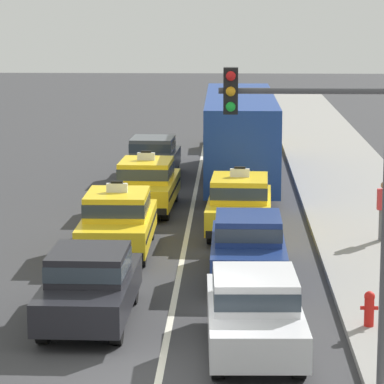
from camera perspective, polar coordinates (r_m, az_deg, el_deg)
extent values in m
plane|color=#353538|center=(18.91, -1.83, -10.23)|extent=(160.00, 160.00, 0.00)
cube|color=silver|center=(38.25, 0.26, 0.37)|extent=(0.14, 80.00, 0.01)
cube|color=gray|center=(33.59, 9.56, -1.06)|extent=(4.00, 90.00, 0.15)
cylinder|color=black|center=(23.62, -6.79, -5.25)|extent=(0.25, 0.64, 0.64)
cylinder|color=black|center=(23.42, -3.29, -5.32)|extent=(0.25, 0.64, 0.64)
cylinder|color=black|center=(20.95, -8.10, -7.32)|extent=(0.25, 0.64, 0.64)
cylinder|color=black|center=(20.72, -4.15, -7.44)|extent=(0.25, 0.64, 0.64)
cube|color=black|center=(22.07, -5.57, -5.45)|extent=(1.82, 4.32, 0.66)
cube|color=black|center=(21.81, -5.64, -3.93)|extent=(1.59, 1.92, 0.60)
cube|color=#2D3842|center=(21.81, -5.64, -3.93)|extent=(1.61, 1.94, 0.33)
cylinder|color=black|center=(29.73, -5.16, -1.96)|extent=(0.24, 0.64, 0.64)
cylinder|color=black|center=(29.59, -2.32, -1.99)|extent=(0.24, 0.64, 0.64)
cylinder|color=black|center=(26.77, -5.95, -3.36)|extent=(0.24, 0.64, 0.64)
cylinder|color=black|center=(26.61, -2.79, -3.40)|extent=(0.24, 0.64, 0.64)
cube|color=yellow|center=(28.09, -4.05, -1.94)|extent=(1.83, 4.51, 0.70)
cube|color=black|center=(28.07, -4.05, -1.84)|extent=(1.85, 4.15, 0.10)
cube|color=yellow|center=(27.80, -4.10, -0.66)|extent=(1.61, 2.11, 0.64)
cube|color=#2D3842|center=(27.80, -4.10, -0.66)|extent=(1.63, 2.13, 0.35)
cube|color=white|center=(27.72, -4.11, 0.23)|extent=(0.56, 0.12, 0.24)
cube|color=black|center=(27.70, -4.12, 0.54)|extent=(0.32, 0.11, 0.06)
cube|color=black|center=(30.29, -3.62, -1.52)|extent=(1.71, 0.15, 0.20)
cube|color=black|center=(26.00, -4.54, -3.52)|extent=(1.71, 0.15, 0.20)
cylinder|color=black|center=(35.25, -3.38, 0.01)|extent=(0.26, 0.65, 0.64)
cylinder|color=black|center=(35.09, -0.99, -0.02)|extent=(0.26, 0.65, 0.64)
cylinder|color=black|center=(32.27, -4.08, -0.96)|extent=(0.26, 0.65, 0.64)
cylinder|color=black|center=(32.10, -1.47, -1.00)|extent=(0.26, 0.65, 0.64)
cube|color=yellow|center=(33.60, -2.48, 0.12)|extent=(1.95, 4.56, 0.70)
cube|color=black|center=(33.59, -2.48, 0.20)|extent=(1.95, 4.20, 0.10)
cube|color=yellow|center=(33.34, -2.51, 1.20)|extent=(1.67, 2.15, 0.64)
cube|color=#2D3842|center=(33.34, -2.51, 1.20)|extent=(1.69, 2.17, 0.35)
cube|color=white|center=(33.27, -2.52, 1.95)|extent=(0.56, 0.14, 0.24)
cube|color=black|center=(33.25, -2.52, 2.21)|extent=(0.32, 0.12, 0.06)
cube|color=black|center=(35.81, -2.07, 0.35)|extent=(1.71, 0.20, 0.20)
cube|color=black|center=(31.49, -2.93, -1.05)|extent=(1.71, 0.20, 0.20)
cylinder|color=black|center=(41.22, -2.91, 1.53)|extent=(0.26, 0.65, 0.64)
cylinder|color=black|center=(41.07, -0.92, 1.51)|extent=(0.26, 0.65, 0.64)
cylinder|color=black|center=(38.45, -3.43, 0.88)|extent=(0.26, 0.65, 0.64)
cylinder|color=black|center=(38.28, -1.29, 0.86)|extent=(0.26, 0.65, 0.64)
cube|color=#4C5156|center=(39.70, -2.14, 1.68)|extent=(1.91, 4.36, 0.66)
cube|color=#4C5156|center=(39.51, -2.16, 2.56)|extent=(1.62, 1.95, 0.60)
cube|color=#2D3842|center=(39.51, -2.16, 2.56)|extent=(1.65, 1.97, 0.33)
cylinder|color=black|center=(21.60, 1.26, -6.67)|extent=(0.26, 0.65, 0.64)
cylinder|color=black|center=(21.68, 5.11, -6.65)|extent=(0.26, 0.65, 0.64)
cylinder|color=black|center=(18.91, 1.42, -9.19)|extent=(0.26, 0.65, 0.64)
cylinder|color=black|center=(18.99, 5.84, -9.15)|extent=(0.26, 0.65, 0.64)
cube|color=silver|center=(20.18, 3.41, -6.95)|extent=(1.91, 4.36, 0.66)
cube|color=silver|center=(19.90, 3.44, -5.30)|extent=(1.63, 1.95, 0.60)
cube|color=#2D3842|center=(19.90, 3.44, -5.30)|extent=(1.65, 1.97, 0.33)
cylinder|color=black|center=(26.89, 1.47, -3.24)|extent=(0.24, 0.64, 0.64)
cylinder|color=black|center=(26.91, 4.55, -3.26)|extent=(0.24, 0.64, 0.64)
cylinder|color=black|center=(24.14, 1.39, -4.83)|extent=(0.24, 0.64, 0.64)
cylinder|color=black|center=(24.17, 4.83, -4.85)|extent=(0.24, 0.64, 0.64)
cube|color=navy|center=(25.43, 3.06, -3.29)|extent=(1.76, 4.30, 0.66)
cube|color=navy|center=(25.19, 3.08, -1.95)|extent=(1.56, 1.90, 0.60)
cube|color=#2D3842|center=(25.19, 3.08, -1.95)|extent=(1.58, 1.92, 0.33)
cylinder|color=black|center=(32.03, 1.36, -1.02)|extent=(0.26, 0.65, 0.64)
cylinder|color=black|center=(31.99, 4.00, -1.06)|extent=(0.26, 0.65, 0.64)
cylinder|color=black|center=(29.04, 1.06, -2.22)|extent=(0.26, 0.65, 0.64)
cylinder|color=black|center=(29.00, 3.98, -2.26)|extent=(0.26, 0.65, 0.64)
cube|color=yellow|center=(30.44, 2.61, -0.97)|extent=(1.95, 4.56, 0.70)
cube|color=black|center=(30.43, 2.61, -0.87)|extent=(1.96, 4.20, 0.10)
cube|color=yellow|center=(30.16, 2.61, 0.23)|extent=(1.67, 2.15, 0.64)
cube|color=#2D3842|center=(30.16, 2.61, 0.23)|extent=(1.69, 2.17, 0.35)
cube|color=white|center=(30.09, 2.62, 1.05)|extent=(0.56, 0.14, 0.24)
cube|color=black|center=(30.06, 2.62, 1.33)|extent=(0.32, 0.12, 0.06)
cube|color=black|center=(32.65, 2.71, -0.64)|extent=(1.71, 0.20, 0.20)
cube|color=black|center=(28.33, 2.48, -2.34)|extent=(1.71, 0.20, 0.20)
cylinder|color=black|center=(42.44, 1.20, 1.80)|extent=(0.24, 0.64, 0.64)
cylinder|color=black|center=(42.47, 3.90, 1.78)|extent=(0.24, 0.64, 0.64)
cylinder|color=black|center=(35.81, 1.09, 0.19)|extent=(0.24, 0.64, 0.64)
cylinder|color=black|center=(35.84, 4.28, 0.18)|extent=(0.24, 0.64, 0.64)
cube|color=navy|center=(38.91, 2.63, 3.16)|extent=(2.58, 11.22, 2.90)
cube|color=#2D3842|center=(38.88, 2.63, 3.53)|extent=(2.60, 10.77, 0.84)
cube|color=black|center=(44.31, 2.54, 5.60)|extent=(2.13, 0.10, 0.36)
cylinder|color=black|center=(50.17, 1.70, 3.13)|extent=(0.25, 0.65, 0.64)
cylinder|color=black|center=(50.21, 3.38, 3.12)|extent=(0.25, 0.65, 0.64)
cylinder|color=black|center=(47.13, 1.74, 2.66)|extent=(0.25, 0.65, 0.64)
cylinder|color=black|center=(47.18, 3.54, 2.65)|extent=(0.25, 0.65, 0.64)
cube|color=yellow|center=(48.62, 2.59, 3.30)|extent=(1.90, 4.54, 0.70)
cube|color=black|center=(48.62, 2.59, 3.36)|extent=(1.91, 4.18, 0.10)
cube|color=yellow|center=(48.40, 2.60, 4.07)|extent=(1.65, 2.13, 0.64)
cube|color=#2D3842|center=(48.40, 2.60, 4.07)|extent=(1.67, 2.16, 0.35)
cube|color=white|center=(48.35, 2.61, 4.59)|extent=(0.56, 0.13, 0.24)
cube|color=black|center=(48.33, 2.61, 4.76)|extent=(0.32, 0.12, 0.06)
cube|color=black|center=(50.85, 2.52, 3.33)|extent=(1.71, 0.18, 0.20)
cube|color=black|center=(46.46, 2.67, 2.66)|extent=(1.71, 0.18, 0.20)
cylinder|color=slate|center=(29.27, 10.37, -1.77)|extent=(0.24, 0.24, 0.86)
cube|color=red|center=(29.13, 10.41, -0.40)|extent=(0.36, 0.22, 0.57)
sphere|color=#9E7051|center=(29.06, 10.44, 0.37)|extent=(0.20, 0.20, 0.20)
cylinder|color=red|center=(21.61, 9.63, -6.45)|extent=(0.20, 0.20, 0.60)
sphere|color=red|center=(21.52, 9.65, -5.64)|extent=(0.22, 0.22, 0.22)
cylinder|color=red|center=(21.57, 9.29, -6.25)|extent=(0.10, 0.08, 0.08)
cylinder|color=red|center=(21.60, 9.98, -6.25)|extent=(0.10, 0.08, 0.08)
cylinder|color=#47474C|center=(17.26, 6.13, 5.49)|extent=(2.80, 0.10, 0.10)
cube|color=black|center=(17.22, 2.12, 5.53)|extent=(0.24, 0.24, 0.76)
sphere|color=red|center=(17.07, 2.13, 6.33)|extent=(0.16, 0.16, 0.16)
sphere|color=orange|center=(17.09, 2.12, 5.50)|extent=(0.16, 0.16, 0.16)
sphere|color=green|center=(17.11, 2.12, 4.66)|extent=(0.16, 0.16, 0.16)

